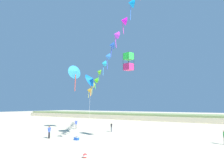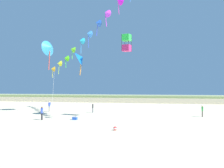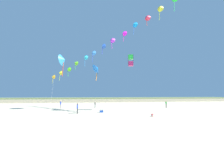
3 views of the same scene
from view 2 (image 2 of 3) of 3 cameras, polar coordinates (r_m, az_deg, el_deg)
The scene contains 12 objects.
ground_plane at distance 19.62m, azimuth -7.11°, elevation -12.49°, with size 240.00×240.00×0.00m, color beige.
dune_ridge at distance 66.70m, azimuth 7.22°, elevation -3.54°, with size 120.00×11.42×1.84m.
person_near_left at distance 40.62m, azimuth -14.83°, elevation -5.05°, with size 0.24×0.61×1.74m.
person_near_right at distance 34.49m, azimuth 20.92°, elevation -5.91°, with size 0.22×0.55×1.57m.
person_mid_center at distance 30.48m, azimuth -16.52°, elevation -6.54°, with size 0.22×0.57×1.63m.
person_far_left at distance 38.09m, azimuth -4.65°, elevation -5.56°, with size 0.20×0.52×1.50m.
kite_banner_string at distance 36.00m, azimuth -2.39°, elevation 15.65°, with size 27.27×22.35×21.76m.
large_kite_low_lead at distance 30.92m, azimuth 3.53°, elevation 9.83°, with size 1.22×1.22×2.16m.
large_kite_mid_trail at distance 33.28m, azimuth -7.55°, elevation 6.15°, with size 1.96×2.33×3.44m.
large_kite_high_solo at distance 40.08m, azimuth -14.84°, elevation 8.42°, with size 1.98×2.81×4.90m.
beach_cooler at distance 29.75m, azimuth -8.94°, elevation -8.12°, with size 0.58×0.41×0.46m.
beach_ball at distance 22.28m, azimuth 0.75°, elevation -10.63°, with size 0.36×0.36×0.36m.
Camera 2 is at (6.56, -18.07, 3.92)m, focal length 38.00 mm.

